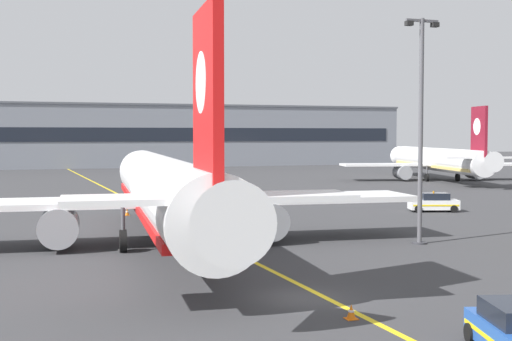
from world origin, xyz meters
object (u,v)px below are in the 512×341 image
airliner_background (438,160)px  service_car_fourth (434,203)px  safety_cone_by_tail (351,312)px  safety_cone_by_nose_gear (127,212)px  airliner_foreground (165,190)px  apron_lamp_post (421,127)px

airliner_background → service_car_fourth: bearing=-123.9°
safety_cone_by_tail → safety_cone_by_nose_gear: bearing=95.1°
service_car_fourth → safety_cone_by_nose_gear: (-25.92, 5.64, -0.51)m
airliner_foreground → safety_cone_by_nose_gear: airliner_foreground is taller
airliner_background → apron_lamp_post: bearing=-124.4°
airliner_foreground → safety_cone_by_tail: airliner_foreground is taller
safety_cone_by_nose_gear → airliner_foreground: bearing=-90.1°
safety_cone_by_nose_gear → service_car_fourth: bearing=-12.3°
apron_lamp_post → safety_cone_by_nose_gear: size_ratio=25.13×
airliner_background → apron_lamp_post: 61.03m
airliner_background → safety_cone_by_nose_gear: bearing=-149.3°
airliner_foreground → airliner_background: bearing=42.8°
airliner_foreground → airliner_background: size_ratio=1.14×
service_car_fourth → safety_cone_by_nose_gear: service_car_fourth is taller
airliner_background → apron_lamp_post: size_ratio=2.63×
airliner_background → airliner_foreground: bearing=-137.2°
airliner_foreground → airliner_background: (49.43, 45.84, -0.39)m
safety_cone_by_tail → service_car_fourth: bearing=52.5°
apron_lamp_post → safety_cone_by_nose_gear: (-14.99, 20.89, -6.96)m
service_car_fourth → safety_cone_by_nose_gear: 26.53m
airliner_background → safety_cone_by_tail: 79.57m
safety_cone_by_nose_gear → safety_cone_by_tail: size_ratio=1.00×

